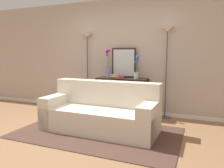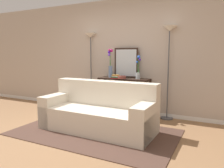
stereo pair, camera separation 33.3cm
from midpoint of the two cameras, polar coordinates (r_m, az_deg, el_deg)
The scene contains 13 objects.
ground_plane at distance 3.67m, azimuth -8.43°, elevation -14.43°, with size 16.00×16.00×0.02m, color #936B47.
back_wall at distance 5.21m, azimuth 4.45°, elevation 7.08°, with size 12.00×0.15×2.63m.
area_rug at distance 3.95m, azimuth -2.13°, elevation -12.49°, with size 2.82×1.65×0.01m.
couch at distance 3.99m, azimuth -1.03°, elevation -7.60°, with size 2.06×0.87×0.88m.
console_table at distance 4.93m, azimuth 5.03°, elevation -1.63°, with size 1.17×0.36×0.84m.
floor_lamp_left at distance 5.42m, azimuth -3.80°, elevation 8.86°, with size 0.28×0.28×1.88m.
floor_lamp_right at distance 4.75m, azimuth 16.66°, elevation 9.32°, with size 0.28×0.28×1.95m.
wall_mirror at distance 5.01m, azimuth 5.60°, elevation 5.51°, with size 0.57×0.02×0.67m.
vase_tall_flowers at distance 5.01m, azimuth 1.49°, elevation 4.91°, with size 0.11×0.12×0.65m.
vase_short_flowers at distance 4.75m, azimuth 8.86°, elevation 3.52°, with size 0.10×0.11×0.51m.
fruit_bowl at distance 4.79m, azimuth 4.56°, elevation 1.77°, with size 0.19×0.19×0.06m.
book_stack at distance 4.83m, azimuth 2.93°, elevation 1.91°, with size 0.20×0.14×0.08m.
book_row_under_console at distance 5.13m, azimuth 2.40°, elevation -7.11°, with size 0.47×0.18×0.13m.
Camera 2 is at (2.13, -2.70, 1.37)m, focal length 35.03 mm.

